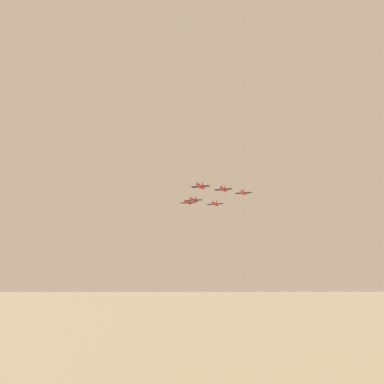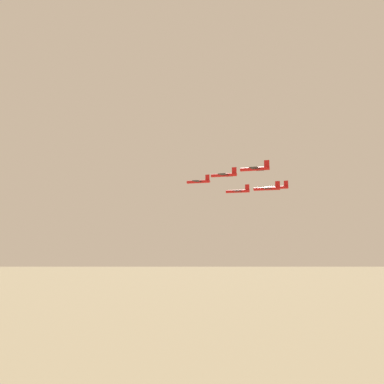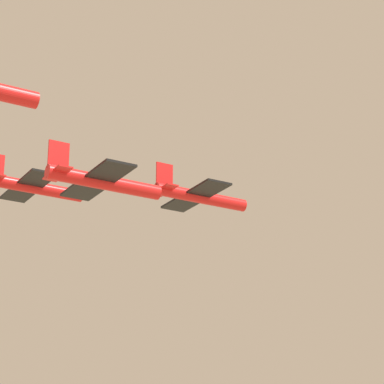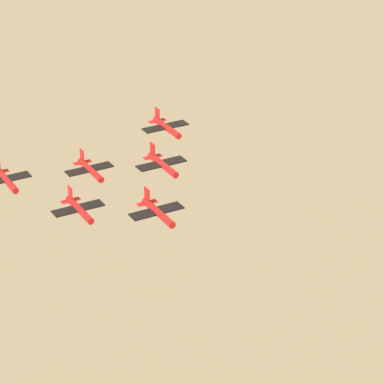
# 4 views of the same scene
# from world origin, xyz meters

# --- Properties ---
(jet_0) EXTENTS (8.21, 8.04, 2.88)m
(jet_0) POSITION_xyz_m (-30.46, -33.54, 135.22)
(jet_0) COLOR red
(jet_1) EXTENTS (8.21, 8.04, 2.88)m
(jet_1) POSITION_xyz_m (-23.59, -45.83, 136.12)
(jet_1) COLOR red
(jet_2) EXTENTS (8.21, 8.04, 2.88)m
(jet_2) POSITION_xyz_m (-16.38, -33.51, 131.94)
(jet_2) COLOR red
(jet_3) EXTENTS (8.21, 8.04, 2.88)m
(jet_3) POSITION_xyz_m (-16.73, -58.12, 136.49)
(jet_3) COLOR red
(jet_4) EXTENTS (8.21, 8.04, 2.88)m
(jet_4) POSITION_xyz_m (-9.52, -45.80, 131.85)
(jet_4) COLOR red
(jet_5) EXTENTS (8.21, 8.04, 2.88)m
(jet_5) POSITION_xyz_m (-2.31, -33.48, 133.41)
(jet_5) COLOR red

